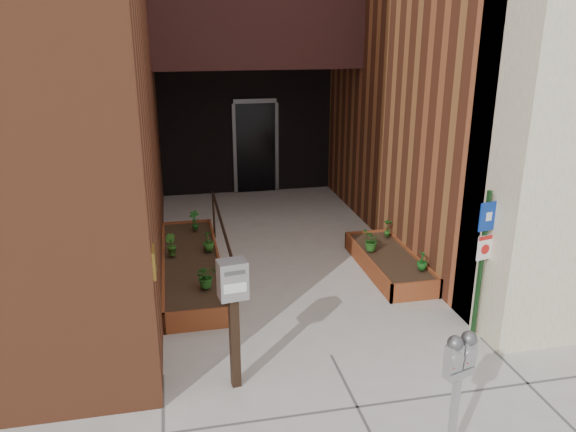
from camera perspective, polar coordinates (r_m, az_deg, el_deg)
ground at (r=7.04m, az=4.39°, el=-13.93°), size 80.00×80.00×0.00m
planter_left at (r=9.14m, az=-9.78°, el=-5.13°), size 0.90×3.60×0.30m
planter_right at (r=9.30m, az=10.19°, el=-4.73°), size 0.80×2.20×0.30m
handrail at (r=8.89m, az=-6.77°, el=-1.41°), size 0.04×3.34×0.90m
parking_meter at (r=5.20m, az=17.02°, el=-14.25°), size 0.31×0.19×1.34m
sign_post at (r=7.24m, az=19.24°, el=-3.32°), size 0.26×0.09×1.96m
payment_dropbox at (r=6.00m, az=-5.59°, el=-8.25°), size 0.33×0.26×1.50m
shrub_left_a at (r=7.99m, az=-8.31°, el=-6.04°), size 0.37×0.37×0.34m
shrub_left_b at (r=9.17m, az=-11.82°, el=-2.89°), size 0.27×0.27×0.35m
shrub_left_c at (r=9.25m, az=-8.10°, el=-2.48°), size 0.26×0.26×0.34m
shrub_left_d at (r=10.19m, az=-9.47°, el=-0.42°), size 0.28×0.28×0.37m
shrub_right_a at (r=8.70m, az=13.49°, el=-4.41°), size 0.17×0.17×0.30m
shrub_right_b at (r=9.89m, az=10.10°, el=-1.16°), size 0.24×0.24×0.34m
shrub_right_c at (r=9.24m, az=8.45°, el=-2.51°), size 0.43×0.43×0.34m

